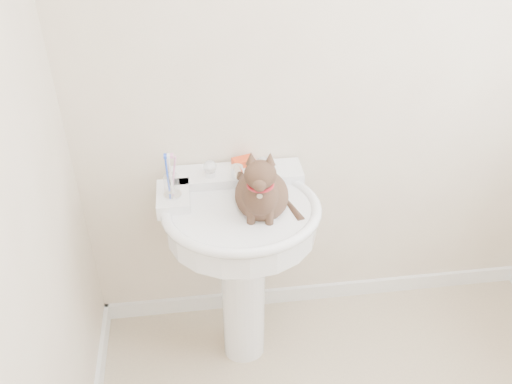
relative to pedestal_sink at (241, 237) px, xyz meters
name	(u,v)px	position (x,y,z in m)	size (l,w,h in m)	color
wall_back	(337,76)	(0.43, 0.29, 0.55)	(2.20, 0.00, 2.50)	beige
baseboard_back	(318,292)	(0.43, 0.28, -0.65)	(2.20, 0.02, 0.09)	white
pedestal_sink	(241,237)	(0.00, 0.00, 0.00)	(0.64, 0.63, 0.89)	white
faucet	(237,168)	(0.00, 0.16, 0.23)	(0.28, 0.12, 0.14)	silver
soap_bar	(243,162)	(0.04, 0.25, 0.20)	(0.09, 0.06, 0.03)	red
toothbrush_cup	(172,185)	(-0.26, 0.06, 0.24)	(0.07, 0.07, 0.18)	silver
cat	(262,193)	(0.08, -0.03, 0.24)	(0.23, 0.29, 0.42)	brown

